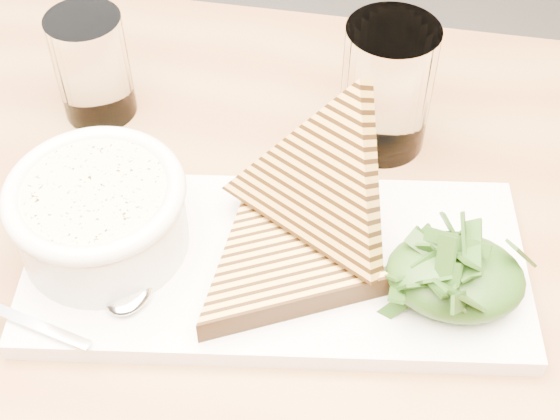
% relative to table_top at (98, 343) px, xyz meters
% --- Properties ---
extents(table_top, '(1.29, 0.87, 0.04)m').
position_rel_table_top_xyz_m(table_top, '(0.00, 0.00, 0.00)').
color(table_top, olive).
rests_on(table_top, ground).
extents(platter, '(0.40, 0.22, 0.02)m').
position_rel_table_top_xyz_m(platter, '(0.12, 0.07, 0.03)').
color(platter, white).
rests_on(platter, table_top).
extents(soup_bowl, '(0.13, 0.13, 0.05)m').
position_rel_table_top_xyz_m(soup_bowl, '(-0.01, 0.07, 0.06)').
color(soup_bowl, white).
rests_on(soup_bowl, platter).
extents(soup, '(0.11, 0.11, 0.01)m').
position_rel_table_top_xyz_m(soup, '(-0.01, 0.07, 0.09)').
color(soup, beige).
rests_on(soup, soup_bowl).
extents(bowl_rim, '(0.13, 0.13, 0.01)m').
position_rel_table_top_xyz_m(bowl_rim, '(-0.01, 0.07, 0.09)').
color(bowl_rim, white).
rests_on(bowl_rim, soup_bowl).
extents(sandwich_flat, '(0.22, 0.22, 0.02)m').
position_rel_table_top_xyz_m(sandwich_flat, '(0.13, 0.06, 0.05)').
color(sandwich_flat, gold).
rests_on(sandwich_flat, platter).
extents(sandwich_lean, '(0.23, 0.23, 0.19)m').
position_rel_table_top_xyz_m(sandwich_lean, '(0.15, 0.11, 0.09)').
color(sandwich_lean, gold).
rests_on(sandwich_lean, sandwich_flat).
extents(salad_base, '(0.10, 0.08, 0.04)m').
position_rel_table_top_xyz_m(salad_base, '(0.26, 0.06, 0.06)').
color(salad_base, black).
rests_on(salad_base, platter).
extents(arugula_pile, '(0.11, 0.10, 0.05)m').
position_rel_table_top_xyz_m(arugula_pile, '(0.26, 0.06, 0.06)').
color(arugula_pile, '#325B1D').
rests_on(arugula_pile, platter).
extents(spoon_bowl, '(0.04, 0.05, 0.01)m').
position_rel_table_top_xyz_m(spoon_bowl, '(0.03, 0.02, 0.04)').
color(spoon_bowl, silver).
rests_on(spoon_bowl, platter).
extents(spoon_handle, '(0.11, 0.03, 0.00)m').
position_rel_table_top_xyz_m(spoon_handle, '(-0.04, -0.01, 0.04)').
color(spoon_handle, silver).
rests_on(spoon_handle, platter).
extents(glass_near, '(0.07, 0.07, 0.10)m').
position_rel_table_top_xyz_m(glass_near, '(-0.07, 0.23, 0.07)').
color(glass_near, white).
rests_on(glass_near, table_top).
extents(glass_far, '(0.08, 0.08, 0.12)m').
position_rel_table_top_xyz_m(glass_far, '(0.19, 0.24, 0.08)').
color(glass_far, white).
rests_on(glass_far, table_top).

